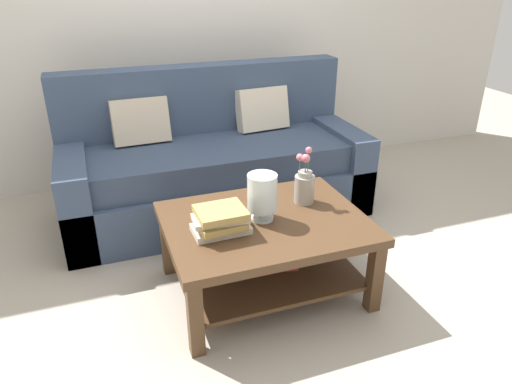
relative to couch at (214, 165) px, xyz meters
name	(u,v)px	position (x,y,z in m)	size (l,w,h in m)	color
ground_plane	(259,261)	(0.06, -0.81, -0.36)	(10.00, 10.00, 0.00)	#ADA393
back_wall	(190,16)	(0.06, 0.84, 0.99)	(6.40, 0.12, 2.70)	beige
couch	(214,165)	(0.00, 0.00, 0.00)	(2.19, 0.90, 1.06)	#384760
coffee_table	(265,239)	(0.00, -1.10, -0.03)	(1.10, 0.85, 0.47)	#4C331E
book_stack_main	(221,221)	(-0.27, -1.15, 0.17)	(0.30, 0.23, 0.13)	beige
glass_hurricane_vase	(262,194)	(-0.02, -1.09, 0.25)	(0.16, 0.16, 0.26)	silver
flower_pitcher	(304,185)	(0.29, -0.97, 0.21)	(0.12, 0.12, 0.34)	#9E998E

